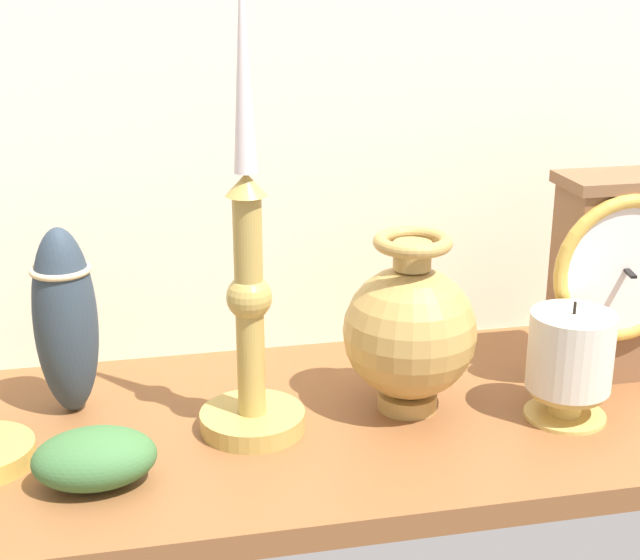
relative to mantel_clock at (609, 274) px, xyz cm
name	(u,v)px	position (x,y,z in cm)	size (l,w,h in cm)	color
ground_plane	(366,422)	(-26.36, -3.00, -12.55)	(100.00, 36.00, 2.40)	brown
back_wall	(326,53)	(-26.36, 15.50, 21.15)	(120.00, 2.00, 65.00)	white
mantel_clock	(609,274)	(0.00, 0.00, 0.00)	(15.34, 10.27, 21.53)	brown
candlestick_tall_left	(249,306)	(-37.71, -4.17, 1.04)	(9.91, 9.91, 43.36)	tan
brass_vase_bulbous	(409,329)	(-22.15, -2.80, -3.05)	(12.92, 12.92, 17.77)	#B48E4A
pillar_candle_front	(570,361)	(-7.80, -8.01, -5.42)	(8.04, 8.04, 11.89)	tan
tall_ceramic_vase	(66,320)	(-54.36, 3.38, -1.88)	(6.05, 6.05, 18.64)	#2D3B48
ivy_sprig	(95,458)	(-51.99, -11.09, -8.89)	(10.42, 7.29, 4.92)	#3B6B38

